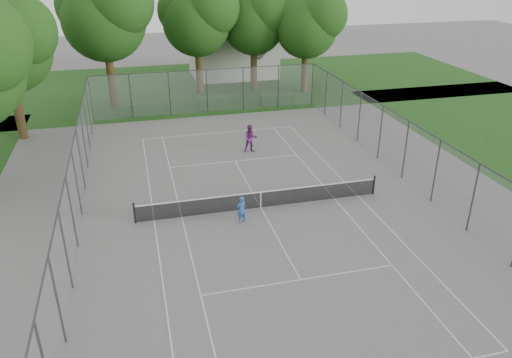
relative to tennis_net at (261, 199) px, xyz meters
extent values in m
plane|color=slate|center=(0.00, 0.00, -0.51)|extent=(120.00, 120.00, 0.00)
cube|color=#1A4112|center=(0.00, 26.00, -0.51)|extent=(60.00, 20.00, 0.00)
cube|color=silver|center=(0.00, 11.88, -0.50)|extent=(10.97, 0.06, 0.01)
cube|color=silver|center=(-5.49, 0.00, -0.50)|extent=(0.06, 23.77, 0.01)
cube|color=silver|center=(5.49, 0.00, -0.50)|extent=(0.06, 23.77, 0.01)
cube|color=silver|center=(-4.12, 0.00, -0.50)|extent=(0.06, 23.77, 0.01)
cube|color=silver|center=(4.12, 0.00, -0.50)|extent=(0.06, 23.77, 0.01)
cube|color=silver|center=(0.00, -6.40, -0.50)|extent=(8.23, 0.06, 0.01)
cube|color=silver|center=(0.00, 6.40, -0.50)|extent=(8.23, 0.06, 0.01)
cube|color=silver|center=(0.00, 0.00, -0.50)|extent=(0.06, 12.80, 0.01)
cube|color=silver|center=(0.00, 11.73, -0.50)|extent=(0.06, 0.30, 0.01)
cylinder|color=black|center=(-6.39, 0.00, 0.04)|extent=(0.10, 0.10, 1.10)
cylinder|color=black|center=(6.39, 0.00, 0.04)|extent=(0.10, 0.10, 1.10)
cube|color=black|center=(0.00, 0.00, -0.06)|extent=(12.67, 0.01, 0.86)
cube|color=silver|center=(0.00, 0.00, 0.40)|extent=(12.77, 0.03, 0.06)
cube|color=silver|center=(0.00, 0.00, -0.07)|extent=(0.05, 0.02, 0.88)
cylinder|color=#38383D|center=(-9.00, 17.00, 1.24)|extent=(0.08, 0.08, 3.50)
cylinder|color=#38383D|center=(9.00, 17.00, 1.24)|extent=(0.08, 0.08, 3.50)
cube|color=slate|center=(0.00, 17.00, 1.24)|extent=(18.00, 0.02, 3.50)
cube|color=slate|center=(-9.00, 0.00, 1.24)|extent=(0.02, 34.00, 3.50)
cube|color=slate|center=(9.00, 0.00, 1.24)|extent=(0.02, 34.00, 3.50)
cube|color=#38383D|center=(0.00, 17.00, 2.99)|extent=(18.00, 0.05, 0.05)
cube|color=#38383D|center=(-9.00, 0.00, 2.99)|extent=(0.05, 34.00, 0.05)
cube|color=#38383D|center=(9.00, 0.00, 2.99)|extent=(0.05, 34.00, 0.05)
cylinder|color=#3B2915|center=(-7.45, 20.99, 1.85)|extent=(0.65, 0.65, 4.72)
sphere|color=#16390F|center=(-7.45, 20.99, 6.56)|extent=(6.72, 6.72, 6.72)
sphere|color=#16390F|center=(-6.10, 19.98, 7.91)|extent=(5.37, 5.37, 5.37)
sphere|color=#16390F|center=(-8.62, 21.83, 7.57)|extent=(5.04, 5.04, 5.04)
cylinder|color=#3B2915|center=(0.28, 23.18, 1.61)|extent=(0.63, 0.63, 4.24)
sphere|color=#16390F|center=(0.28, 23.18, 5.84)|extent=(6.03, 6.03, 6.03)
sphere|color=#16390F|center=(1.49, 22.27, 7.05)|extent=(4.83, 4.83, 4.83)
sphere|color=#16390F|center=(-0.77, 23.93, 6.75)|extent=(4.52, 4.52, 4.52)
cylinder|color=#3B2915|center=(5.51, 23.53, 1.49)|extent=(0.62, 0.62, 4.00)
sphere|color=#16390F|center=(5.51, 23.53, 5.48)|extent=(5.69, 5.69, 5.69)
sphere|color=#16390F|center=(6.65, 22.67, 6.62)|extent=(4.55, 4.55, 4.55)
sphere|color=#16390F|center=(4.52, 24.24, 6.34)|extent=(4.27, 4.27, 4.27)
cylinder|color=#3B2915|center=(9.79, 21.23, 1.44)|extent=(0.61, 0.61, 3.90)
sphere|color=#16390F|center=(9.79, 21.23, 5.33)|extent=(5.55, 5.55, 5.55)
sphere|color=#16390F|center=(10.90, 20.40, 6.44)|extent=(4.44, 4.44, 4.44)
sphere|color=#16390F|center=(8.82, 21.93, 6.16)|extent=(4.16, 4.16, 4.16)
cylinder|color=#3B2915|center=(-13.66, 14.28, 1.58)|extent=(0.63, 0.63, 4.18)
sphere|color=#16390F|center=(-13.66, 14.28, 5.74)|extent=(5.94, 5.94, 5.94)
sphere|color=#16390F|center=(-12.47, 13.38, 6.93)|extent=(4.75, 4.75, 4.75)
cube|color=#1C4917|center=(-5.21, 17.78, -0.06)|extent=(3.58, 1.08, 0.90)
cube|color=#1C4917|center=(0.97, 17.90, -0.01)|extent=(3.20, 0.91, 1.01)
cube|color=#1C4917|center=(6.15, 17.92, -0.09)|extent=(2.83, 1.04, 0.85)
cube|color=beige|center=(4.70, 29.26, 2.64)|extent=(8.41, 6.31, 6.31)
cube|color=#47464B|center=(4.70, 29.26, 5.80)|extent=(8.33, 6.52, 8.33)
imported|color=#2C56A5|center=(-1.30, -1.20, 0.19)|extent=(0.59, 0.49, 1.40)
imported|color=#6A236B|center=(1.34, 7.72, 0.41)|extent=(0.95, 0.76, 1.85)
camera|label=1|loc=(-5.89, -22.14, 11.86)|focal=35.00mm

